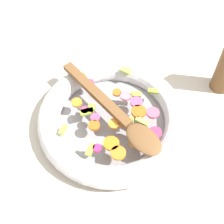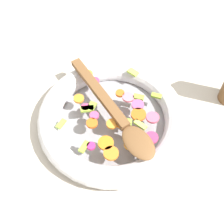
# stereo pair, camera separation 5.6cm
# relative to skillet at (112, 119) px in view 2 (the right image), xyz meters

# --- Properties ---
(ground_plane) EXTENTS (4.00, 4.00, 0.00)m
(ground_plane) POSITION_rel_skillet_xyz_m (0.00, 0.00, -0.02)
(ground_plane) COLOR beige
(skillet) EXTENTS (0.34, 0.34, 0.05)m
(skillet) POSITION_rel_skillet_xyz_m (0.00, 0.00, 0.00)
(skillet) COLOR gray
(skillet) RESTS_ON ground_plane
(chopped_vegetables) EXTENTS (0.26, 0.25, 0.01)m
(chopped_vegetables) POSITION_rel_skillet_xyz_m (-0.02, -0.00, 0.03)
(chopped_vegetables) COLOR orange
(chopped_vegetables) RESTS_ON skillet
(wooden_spoon) EXTENTS (0.32, 0.12, 0.01)m
(wooden_spoon) POSITION_rel_skillet_xyz_m (-0.02, -0.01, 0.04)
(wooden_spoon) COLOR brown
(wooden_spoon) RESTS_ON chopped_vegetables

